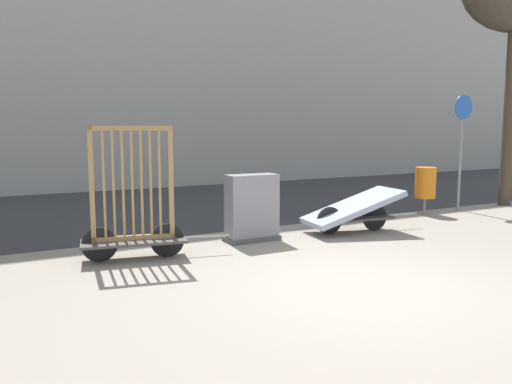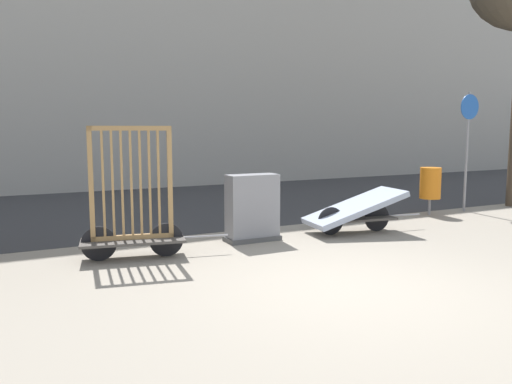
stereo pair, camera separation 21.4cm
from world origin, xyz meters
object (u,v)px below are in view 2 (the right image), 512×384
Objects in this scene: bike_cart_with_mattress at (355,210)px; sign_post at (468,134)px; trash_bin at (430,183)px; bike_cart_with_bedframe at (133,214)px; utility_cabinet at (252,210)px.

sign_post is at bearing 19.94° from bike_cart_with_mattress.
trash_bin is 1.58m from sign_post.
bike_cart_with_mattress is at bearing -163.06° from trash_bin.
bike_cart_with_mattress is 2.97m from trash_bin.
utility_cabinet is at bearing 18.77° from bike_cart_with_bedframe.
bike_cart_with_mattress is 2.03m from utility_cabinet.
bike_cart_with_mattress is (4.16, 0.00, -0.24)m from bike_cart_with_bedframe.
utility_cabinet is 1.08× the size of trash_bin.
utility_cabinet is at bearing 179.67° from bike_cart_with_mattress.
bike_cart_with_bedframe is at bearing -172.97° from trash_bin.
sign_post is (3.96, 0.85, 1.39)m from bike_cart_with_mattress.
bike_cart_with_bedframe is at bearing -174.00° from sign_post.
utility_cabinet reaches higher than trash_bin.
bike_cart_with_bedframe is at bearing -172.20° from bike_cart_with_mattress.
bike_cart_with_bedframe is 2.07× the size of trash_bin.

